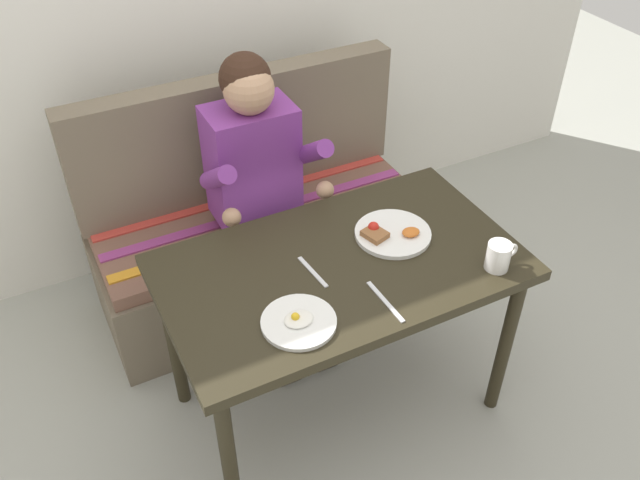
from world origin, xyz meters
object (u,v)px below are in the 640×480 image
table (340,281)px  plate_breakfast (391,233)px  person (259,176)px  plate_eggs (299,322)px  couch (258,231)px  coffee_mug (499,255)px  fork (313,272)px  knife (385,301)px

table → plate_breakfast: bearing=11.6°
person → plate_breakfast: bearing=-63.8°
person → plate_eggs: 0.80m
couch → coffee_mug: bearing=-66.2°
couch → fork: 0.87m
person → plate_breakfast: person is taller
plate_breakfast → knife: bearing=-124.9°
table → person: 0.60m
person → knife: (0.08, -0.82, -0.01)m
table → knife: knife is taller
plate_breakfast → fork: size_ratio=1.57×
coffee_mug → knife: 0.42m
couch → knife: 1.07m
couch → coffee_mug: 1.20m
couch → person: size_ratio=1.19×
table → plate_eggs: size_ratio=5.23×
table → knife: size_ratio=6.00×
table → plate_eggs: (-0.24, -0.19, 0.09)m
plate_eggs → knife: 0.28m
couch → plate_breakfast: couch is taller
plate_breakfast → fork: plate_breakfast is taller
knife → fork: bearing=120.4°
plate_breakfast → coffee_mug: 0.37m
plate_breakfast → coffee_mug: size_ratio=2.26×
table → plate_eggs: plate_eggs is taller
plate_breakfast → coffee_mug: bearing=-53.4°
coffee_mug → fork: coffee_mug is taller
couch → person: bearing=-103.2°
couch → person: (-0.04, -0.17, 0.41)m
couch → coffee_mug: (0.45, -1.02, 0.45)m
plate_breakfast → plate_eggs: 0.52m
couch → knife: couch is taller
couch → fork: bearing=-97.7°
table → couch: size_ratio=0.83×
person → coffee_mug: bearing=-59.8°
fork → knife: bearing=-63.3°
coffee_mug → person: bearing=120.2°
fork → person: bearing=78.8°
plate_eggs → couch: bearing=75.6°
person → plate_eggs: (-0.20, -0.78, -0.00)m
table → fork: (-0.10, -0.00, 0.08)m
person → plate_breakfast: 0.61m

